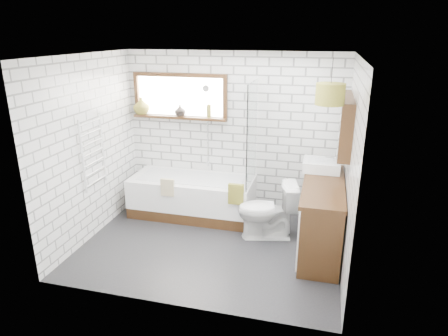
% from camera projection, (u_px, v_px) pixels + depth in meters
% --- Properties ---
extents(floor, '(3.40, 2.60, 0.01)m').
position_uv_depth(floor, '(211.00, 246.00, 5.44)').
color(floor, black).
rests_on(floor, ground).
extents(ceiling, '(3.40, 2.60, 0.01)m').
position_uv_depth(ceiling, '(208.00, 55.00, 4.63)').
color(ceiling, white).
rests_on(ceiling, ground).
extents(wall_back, '(3.40, 0.01, 2.50)m').
position_uv_depth(wall_back, '(233.00, 134.00, 6.23)').
color(wall_back, white).
rests_on(wall_back, ground).
extents(wall_front, '(3.40, 0.01, 2.50)m').
position_uv_depth(wall_front, '(171.00, 197.00, 3.84)').
color(wall_front, white).
rests_on(wall_front, ground).
extents(wall_left, '(0.01, 2.60, 2.50)m').
position_uv_depth(wall_left, '(90.00, 149.00, 5.44)').
color(wall_left, white).
rests_on(wall_left, ground).
extents(wall_right, '(0.01, 2.60, 2.50)m').
position_uv_depth(wall_right, '(350.00, 169.00, 4.63)').
color(wall_right, white).
rests_on(wall_right, ground).
extents(window, '(1.52, 0.16, 0.68)m').
position_uv_depth(window, '(180.00, 97.00, 6.21)').
color(window, black).
rests_on(window, wall_back).
extents(towel_radiator, '(0.06, 0.52, 1.00)m').
position_uv_depth(towel_radiator, '(93.00, 152.00, 5.44)').
color(towel_radiator, white).
rests_on(towel_radiator, wall_left).
extents(mirror_cabinet, '(0.16, 1.20, 0.70)m').
position_uv_depth(mirror_cabinet, '(345.00, 124.00, 5.07)').
color(mirror_cabinet, black).
rests_on(mirror_cabinet, wall_right).
extents(shower_riser, '(0.02, 0.02, 1.30)m').
position_uv_depth(shower_riser, '(208.00, 127.00, 6.25)').
color(shower_riser, silver).
rests_on(shower_riser, wall_back).
extents(bathtub, '(1.89, 0.83, 0.61)m').
position_uv_depth(bathtub, '(193.00, 196.00, 6.28)').
color(bathtub, white).
rests_on(bathtub, floor).
extents(shower_screen, '(0.02, 0.72, 1.50)m').
position_uv_depth(shower_screen, '(252.00, 135.00, 5.72)').
color(shower_screen, white).
rests_on(shower_screen, bathtub).
extents(towel_green, '(0.22, 0.06, 0.30)m').
position_uv_depth(towel_green, '(236.00, 194.00, 5.62)').
color(towel_green, olive).
rests_on(towel_green, bathtub).
extents(towel_beige, '(0.20, 0.05, 0.26)m').
position_uv_depth(towel_beige, '(167.00, 187.00, 5.86)').
color(towel_beige, tan).
rests_on(towel_beige, bathtub).
extents(vanity, '(0.52, 1.63, 0.93)m').
position_uv_depth(vanity, '(322.00, 216.00, 5.24)').
color(vanity, black).
rests_on(vanity, floor).
extents(basin, '(0.50, 0.43, 0.14)m').
position_uv_depth(basin, '(321.00, 165.00, 5.53)').
color(basin, white).
rests_on(basin, vanity).
extents(tap, '(0.03, 0.03, 0.14)m').
position_uv_depth(tap, '(334.00, 163.00, 5.48)').
color(tap, silver).
rests_on(tap, vanity).
extents(toilet, '(0.62, 0.88, 0.82)m').
position_uv_depth(toilet, '(267.00, 210.00, 5.54)').
color(toilet, white).
rests_on(toilet, floor).
extents(vase_olive, '(0.27, 0.27, 0.27)m').
position_uv_depth(vase_olive, '(141.00, 107.00, 6.40)').
color(vase_olive, olive).
rests_on(vase_olive, window).
extents(vase_dark, '(0.18, 0.18, 0.18)m').
position_uv_depth(vase_dark, '(180.00, 112.00, 6.25)').
color(vase_dark, black).
rests_on(vase_dark, window).
extents(bottle, '(0.08, 0.08, 0.20)m').
position_uv_depth(bottle, '(209.00, 112.00, 6.14)').
color(bottle, olive).
rests_on(bottle, window).
extents(pendant, '(0.33, 0.33, 0.24)m').
position_uv_depth(pendant, '(330.00, 94.00, 4.45)').
color(pendant, olive).
rests_on(pendant, ceiling).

